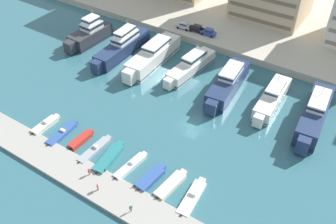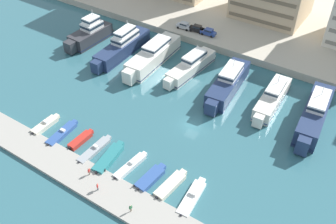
# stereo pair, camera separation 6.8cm
# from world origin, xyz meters

# --- Properties ---
(ground_plane) EXTENTS (400.00, 400.00, 0.00)m
(ground_plane) POSITION_xyz_m (0.00, 0.00, 0.00)
(ground_plane) COLOR #336670
(quay_promenade) EXTENTS (180.00, 70.00, 1.89)m
(quay_promenade) POSITION_xyz_m (0.00, 62.11, 0.94)
(quay_promenade) COLOR #BCB29E
(quay_promenade) RESTS_ON ground
(pier_dock) EXTENTS (120.00, 6.31, 0.58)m
(pier_dock) POSITION_xyz_m (0.00, -21.95, 0.29)
(pier_dock) COLOR #A8A399
(pier_dock) RESTS_ON ground
(yacht_charcoal_far_left) EXTENTS (5.49, 15.40, 8.54)m
(yacht_charcoal_far_left) POSITION_xyz_m (-39.20, 13.56, 2.43)
(yacht_charcoal_far_left) COLOR #333338
(yacht_charcoal_far_left) RESTS_ON ground
(yacht_navy_left) EXTENTS (4.56, 21.07, 8.17)m
(yacht_navy_left) POSITION_xyz_m (-28.28, 13.57, 2.33)
(yacht_navy_left) COLOR navy
(yacht_navy_left) RESTS_ON ground
(yacht_ivory_mid_left) EXTENTS (5.18, 21.39, 6.89)m
(yacht_ivory_mid_left) POSITION_xyz_m (-19.43, 14.33, 2.13)
(yacht_ivory_mid_left) COLOR silver
(yacht_ivory_mid_left) RESTS_ON ground
(yacht_ivory_center_left) EXTENTS (5.18, 18.16, 6.31)m
(yacht_ivory_center_left) POSITION_xyz_m (-9.69, 16.00, 1.79)
(yacht_ivory_center_left) COLOR silver
(yacht_ivory_center_left) RESTS_ON ground
(yacht_navy_center) EXTENTS (5.86, 19.85, 6.80)m
(yacht_navy_center) POSITION_xyz_m (0.80, 14.23, 2.05)
(yacht_navy_center) COLOR navy
(yacht_navy_center) RESTS_ON ground
(yacht_ivory_center_right) EXTENTS (4.22, 17.35, 6.19)m
(yacht_ivory_center_right) POSITION_xyz_m (10.90, 14.92, 1.78)
(yacht_ivory_center_right) COLOR silver
(yacht_ivory_center_right) RESTS_ON ground
(yacht_navy_mid_right) EXTENTS (5.66, 20.59, 7.36)m
(yacht_navy_mid_right) POSITION_xyz_m (20.05, 13.82, 2.33)
(yacht_navy_mid_right) COLOR navy
(yacht_navy_mid_right) RESTS_ON ground
(motorboat_cream_far_left) EXTENTS (1.89, 6.86, 1.39)m
(motorboat_cream_far_left) POSITION_xyz_m (-24.43, -16.38, 0.49)
(motorboat_cream_far_left) COLOR beige
(motorboat_cream_far_left) RESTS_ON ground
(motorboat_blue_left) EXTENTS (2.24, 8.17, 1.18)m
(motorboat_blue_left) POSITION_xyz_m (-19.94, -16.24, 0.42)
(motorboat_blue_left) COLOR #33569E
(motorboat_blue_left) RESTS_ON ground
(motorboat_red_mid_left) EXTENTS (1.81, 6.10, 0.94)m
(motorboat_red_mid_left) POSITION_xyz_m (-15.59, -15.59, 0.47)
(motorboat_red_mid_left) COLOR red
(motorboat_red_mid_left) RESTS_ON ground
(motorboat_grey_center_left) EXTENTS (1.96, 8.49, 1.19)m
(motorboat_grey_center_left) POSITION_xyz_m (-11.70, -16.07, 0.37)
(motorboat_grey_center_left) COLOR #9EA3A8
(motorboat_grey_center_left) RESTS_ON ground
(motorboat_teal_center) EXTENTS (2.97, 8.55, 1.06)m
(motorboat_teal_center) POSITION_xyz_m (-8.02, -16.30, 0.53)
(motorboat_teal_center) COLOR teal
(motorboat_teal_center) RESTS_ON ground
(motorboat_white_center_right) EXTENTS (2.33, 8.05, 1.29)m
(motorboat_white_center_right) POSITION_xyz_m (-3.63, -15.61, 0.44)
(motorboat_white_center_right) COLOR white
(motorboat_white_center_right) RESTS_ON ground
(motorboat_blue_mid_right) EXTENTS (2.71, 7.08, 0.97)m
(motorboat_blue_mid_right) POSITION_xyz_m (0.98, -15.89, 0.49)
(motorboat_blue_mid_right) COLOR #33569E
(motorboat_blue_mid_right) RESTS_ON ground
(motorboat_cream_right) EXTENTS (2.74, 7.68, 0.97)m
(motorboat_cream_right) POSITION_xyz_m (4.70, -15.27, 0.49)
(motorboat_cream_right) COLOR beige
(motorboat_cream_right) RESTS_ON ground
(motorboat_white_far_right) EXTENTS (2.74, 8.69, 1.19)m
(motorboat_white_far_right) POSITION_xyz_m (9.00, -15.41, 0.37)
(motorboat_white_far_right) COLOR white
(motorboat_white_far_right) RESTS_ON ground
(car_silver_far_left) EXTENTS (4.17, 2.06, 1.80)m
(car_silver_far_left) POSITION_xyz_m (-20.32, 30.33, 2.86)
(car_silver_far_left) COLOR #B7BCC1
(car_silver_far_left) RESTS_ON quay_promenade
(car_black_left) EXTENTS (4.24, 2.22, 1.80)m
(car_black_left) POSITION_xyz_m (-16.61, 30.85, 2.86)
(car_black_left) COLOR black
(car_black_left) RESTS_ON quay_promenade
(car_blue_mid_left) EXTENTS (4.15, 2.01, 1.80)m
(car_blue_mid_left) POSITION_xyz_m (-13.10, 30.85, 2.86)
(car_blue_mid_left) COLOR #28428E
(car_blue_mid_left) RESTS_ON quay_promenade
(pedestrian_near_edge) EXTENTS (0.43, 0.52, 1.61)m
(pedestrian_near_edge) POSITION_xyz_m (-4.92, -22.81, 1.53)
(pedestrian_near_edge) COLOR #282D3D
(pedestrian_near_edge) RESTS_ON pier_dock
(pedestrian_mid_deck) EXTENTS (0.30, 0.60, 1.59)m
(pedestrian_mid_deck) POSITION_xyz_m (-8.32, -21.12, 1.52)
(pedestrian_mid_deck) COLOR #7A6B56
(pedestrian_mid_deck) RESTS_ON pier_dock
(pedestrian_far_side) EXTENTS (0.32, 0.58, 1.56)m
(pedestrian_far_side) POSITION_xyz_m (2.26, -23.15, 1.50)
(pedestrian_far_side) COLOR #7A6B56
(pedestrian_far_side) RESTS_ON pier_dock
(bollard_west) EXTENTS (0.20, 0.20, 0.61)m
(bollard_west) POSITION_xyz_m (-6.53, -19.05, 0.91)
(bollard_west) COLOR #2D2D33
(bollard_west) RESTS_ON pier_dock
(bollard_west_mid) EXTENTS (0.20, 0.20, 0.61)m
(bollard_west_mid) POSITION_xyz_m (-0.24, -19.05, 0.91)
(bollard_west_mid) COLOR #2D2D33
(bollard_west_mid) RESTS_ON pier_dock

